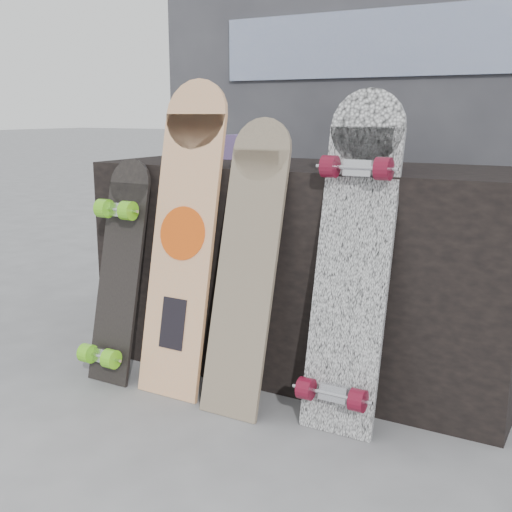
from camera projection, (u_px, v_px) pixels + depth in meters
The scene contains 10 objects.
ground at pixel (242, 415), 2.15m from camera, with size 60.00×60.00×0.00m, color slate.
vendor_table at pixel (307, 268), 2.49m from camera, with size 1.60×0.60×0.80m, color black.
booth at pixel (386, 89), 3.05m from camera, with size 2.40×0.22×2.20m.
merch_box_purple at pixel (248, 147), 2.67m from camera, with size 0.18×0.12×0.10m, color #583771.
merch_box_small at pixel (373, 151), 2.21m from camera, with size 0.14×0.14×0.12m, color #583771.
merch_box_flat at pixel (361, 157), 2.39m from camera, with size 0.22×0.10×0.06m, color #D1B78C.
longboard_geisha at pixel (184, 229), 2.28m from camera, with size 0.25×0.26×1.11m.
longboard_celtic at pixel (248, 257), 2.14m from camera, with size 0.22×0.28×0.98m.
longboard_cascadia at pixel (352, 257), 2.00m from camera, with size 0.24×0.30×1.07m.
skateboard_dark at pixel (117, 270), 2.39m from camera, with size 0.18×0.28×0.82m.
Camera 1 is at (1.02, -1.70, 0.99)m, focal length 45.00 mm.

